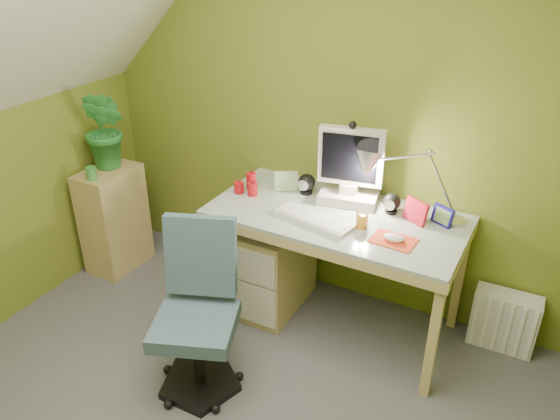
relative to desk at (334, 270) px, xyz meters
The scene contains 19 objects.
wall_back 0.92m from the desk, 123.71° to the left, with size 3.20×0.01×2.40m, color olive.
desk is the anchor object (origin of this frame).
monitor 0.65m from the desk, 90.00° to the left, with size 0.35×0.20×0.48m, color beige, non-canonical shape.
speaker_left 0.55m from the desk, 149.35° to the left, with size 0.11×0.11×0.13m, color black, non-canonical shape.
speaker_right 0.55m from the desk, 30.65° to the left, with size 0.10×0.10×0.12m, color black, non-canonical shape.
keyboard 0.43m from the desk, 119.74° to the right, with size 0.46×0.15×0.02m, color white.
mousepad 0.56m from the desk, 20.22° to the right, with size 0.23×0.16×0.01m, color red.
mouse 0.58m from the desk, 20.22° to the right, with size 0.11×0.07×0.04m, color white.
amber_tumbler 0.48m from the desk, 23.96° to the right, with size 0.07×0.07×0.09m, color #8B5D14.
candle_cluster 0.75m from the desk, behind, with size 0.14×0.13×0.11m, color red, non-canonical shape.
photo_frame_red 0.63m from the desk, 15.95° to the left, with size 0.15×0.02×0.13m, color red.
photo_frame_blue 0.73m from the desk, 15.95° to the left, with size 0.13×0.02×0.11m, color navy.
photo_frame_green 0.62m from the desk, 160.71° to the left, with size 0.15×0.02×0.12m, color #A1BB80.
desk_lamp 0.85m from the desk, 21.80° to the left, with size 0.57×0.25×0.61m, color silver, non-canonical shape.
side_ledge 1.65m from the desk, behind, with size 0.28×0.43×0.76m, color tan.
potted_plant 1.77m from the desk, behind, with size 0.30×0.24×0.55m, color #297D35.
green_cup 1.70m from the desk, behind, with size 0.07×0.07×0.09m, color #3B8939.
task_chair 0.94m from the desk, 116.28° to the right, with size 0.47×0.47×0.85m, color #3C5362, non-canonical shape.
radiator 1.04m from the desk, 15.35° to the left, with size 0.37×0.15×0.37m, color silver.
Camera 1 is at (1.26, -1.36, 2.26)m, focal length 35.00 mm.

